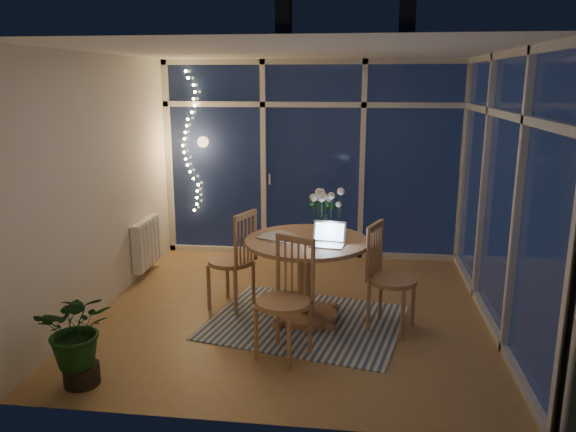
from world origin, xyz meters
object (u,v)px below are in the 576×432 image
object	(u,v)px
flower_vase	(326,225)
dining_table	(307,280)
potted_plant	(78,340)
laptop	(327,234)
chair_left	(231,259)
chair_right	(392,277)
chair_front	(283,300)

from	to	relation	value
flower_vase	dining_table	bearing A→B (deg)	-135.51
potted_plant	laptop	bearing A→B (deg)	34.96
chair_left	chair_right	world-z (taller)	chair_left
chair_left	flower_vase	size ratio (longest dim) A/B	5.07
chair_left	chair_front	bearing A→B (deg)	55.61
dining_table	potted_plant	size ratio (longest dim) A/B	1.59
laptop	potted_plant	distance (m)	2.32
dining_table	flower_vase	world-z (taller)	flower_vase
dining_table	chair_left	xyz separation A→B (m)	(-0.81, 0.20, 0.12)
chair_front	potted_plant	bearing A→B (deg)	-131.48
chair_right	chair_front	distance (m)	1.17
chair_front	chair_left	bearing A→B (deg)	149.44
chair_left	chair_front	xyz separation A→B (m)	(0.69, -1.03, -0.00)
chair_front	potted_plant	distance (m)	1.65
dining_table	laptop	distance (m)	0.59
chair_left	flower_vase	bearing A→B (deg)	109.99
chair_right	chair_front	size ratio (longest dim) A/B	0.99
chair_right	laptop	world-z (taller)	laptop
chair_left	chair_right	xyz separation A→B (m)	(1.64, -0.34, -0.01)
laptop	potted_plant	xyz separation A→B (m)	(-1.84, -1.29, -0.56)
chair_left	flower_vase	xyz separation A→B (m)	(0.98, -0.03, 0.40)
dining_table	chair_front	bearing A→B (deg)	-98.37
chair_front	potted_plant	size ratio (longest dim) A/B	1.39
chair_left	laptop	xyz separation A→B (m)	(1.02, -0.38, 0.41)
dining_table	laptop	xyz separation A→B (m)	(0.21, -0.18, 0.53)
chair_left	potted_plant	world-z (taller)	chair_left
chair_front	laptop	xyz separation A→B (m)	(0.33, 0.65, 0.41)
laptop	flower_vase	xyz separation A→B (m)	(-0.03, 0.35, -0.01)
chair_left	chair_front	world-z (taller)	chair_left
dining_table	chair_front	distance (m)	0.85
chair_right	chair_front	xyz separation A→B (m)	(-0.95, -0.69, 0.01)
chair_right	flower_vase	distance (m)	0.83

